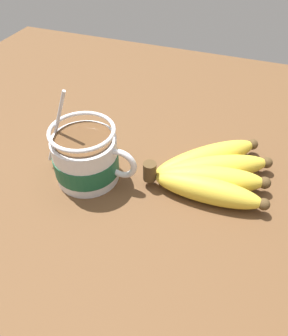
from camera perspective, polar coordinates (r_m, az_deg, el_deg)
name	(u,v)px	position (r cm, az deg, el deg)	size (l,w,h in cm)	color
table	(124,208)	(49.55, -3.48, -7.03)	(111.92, 111.92, 2.99)	brown
coffee_mug	(86,158)	(50.15, -10.00, 1.77)	(15.35, 9.88, 14.95)	silver
banana_bunch	(210,173)	(50.73, 11.36, -0.81)	(18.57, 16.42, 4.35)	#4C381E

